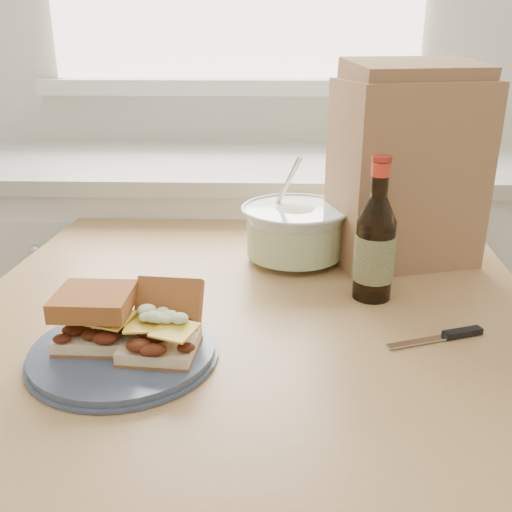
{
  "coord_description": "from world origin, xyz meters",
  "views": [
    {
      "loc": [
        0.13,
        -0.01,
        1.28
      ],
      "look_at": [
        0.1,
        0.93,
        0.92
      ],
      "focal_mm": 40.0,
      "sensor_mm": 36.0,
      "label": 1
    }
  ],
  "objects_px": {
    "plate": "(124,352)",
    "coleslaw_bowl": "(295,234)",
    "paper_bag": "(406,174)",
    "beer_bottle": "(375,247)",
    "dining_table": "(252,364)"
  },
  "relations": [
    {
      "from": "beer_bottle",
      "to": "dining_table",
      "type": "bearing_deg",
      "value": 171.53
    },
    {
      "from": "beer_bottle",
      "to": "plate",
      "type": "bearing_deg",
      "value": -169.4
    },
    {
      "from": "plate",
      "to": "coleslaw_bowl",
      "type": "xyz_separation_m",
      "value": [
        0.26,
        0.4,
        0.05
      ]
    },
    {
      "from": "dining_table",
      "to": "paper_bag",
      "type": "height_order",
      "value": "paper_bag"
    },
    {
      "from": "beer_bottle",
      "to": "paper_bag",
      "type": "relative_size",
      "value": 0.71
    },
    {
      "from": "paper_bag",
      "to": "plate",
      "type": "bearing_deg",
      "value": -154.51
    },
    {
      "from": "coleslaw_bowl",
      "to": "beer_bottle",
      "type": "relative_size",
      "value": 0.87
    },
    {
      "from": "plate",
      "to": "paper_bag",
      "type": "xyz_separation_m",
      "value": [
        0.49,
        0.42,
        0.17
      ]
    },
    {
      "from": "beer_bottle",
      "to": "coleslaw_bowl",
      "type": "bearing_deg",
      "value": 108.56
    },
    {
      "from": "plate",
      "to": "paper_bag",
      "type": "bearing_deg",
      "value": 40.71
    },
    {
      "from": "plate",
      "to": "beer_bottle",
      "type": "bearing_deg",
      "value": 29.23
    },
    {
      "from": "coleslaw_bowl",
      "to": "paper_bag",
      "type": "xyz_separation_m",
      "value": [
        0.22,
        0.02,
        0.13
      ]
    },
    {
      "from": "coleslaw_bowl",
      "to": "paper_bag",
      "type": "distance_m",
      "value": 0.26
    },
    {
      "from": "dining_table",
      "to": "coleslaw_bowl",
      "type": "xyz_separation_m",
      "value": [
        0.08,
        0.22,
        0.18
      ]
    },
    {
      "from": "coleslaw_bowl",
      "to": "paper_bag",
      "type": "relative_size",
      "value": 0.61
    }
  ]
}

